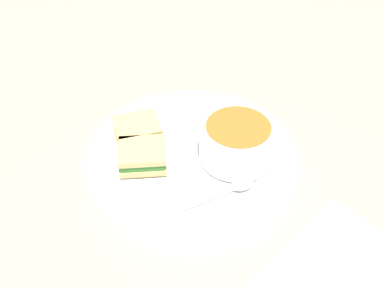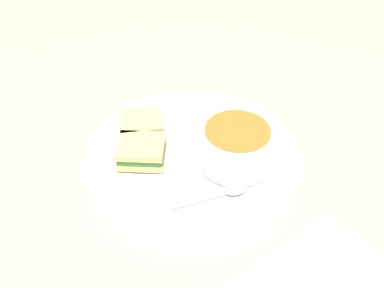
{
  "view_description": "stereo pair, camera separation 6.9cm",
  "coord_description": "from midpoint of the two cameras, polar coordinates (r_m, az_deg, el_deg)",
  "views": [
    {
      "loc": [
        -0.4,
        -0.32,
        0.5
      ],
      "look_at": [
        0.0,
        0.0,
        0.04
      ],
      "focal_mm": 42.0,
      "sensor_mm": 36.0,
      "label": 1
    },
    {
      "loc": [
        -0.35,
        -0.38,
        0.5
      ],
      "look_at": [
        0.0,
        0.0,
        0.04
      ],
      "focal_mm": 42.0,
      "sensor_mm": 36.0,
      "label": 2
    }
  ],
  "objects": [
    {
      "name": "sandwich_half_near",
      "position": [
        0.73,
        -9.68,
        1.61
      ],
      "size": [
        0.09,
        0.09,
        0.03
      ],
      "rotation": [
        0.0,
        0.0,
        2.54
      ],
      "color": "tan",
      "rests_on": "plate"
    },
    {
      "name": "ground_plane",
      "position": [
        0.72,
        -2.76,
        -2.31
      ],
      "size": [
        2.4,
        2.4,
        0.0
      ],
      "primitive_type": "plane",
      "color": "#D1B27F"
    },
    {
      "name": "sandwich_half_far",
      "position": [
        0.68,
        -9.21,
        -1.62
      ],
      "size": [
        0.09,
        0.09,
        0.03
      ],
      "rotation": [
        0.0,
        0.0,
        2.34
      ],
      "color": "tan",
      "rests_on": "plate"
    },
    {
      "name": "spoon",
      "position": [
        0.64,
        2.68,
        -5.53
      ],
      "size": [
        0.11,
        0.06,
        0.01
      ],
      "rotation": [
        0.0,
        0.0,
        5.87
      ],
      "color": "silver",
      "rests_on": "plate"
    },
    {
      "name": "plate",
      "position": [
        0.71,
        -2.79,
        -1.69
      ],
      "size": [
        0.34,
        0.34,
        0.02
      ],
      "color": "white",
      "rests_on": "ground_plane"
    },
    {
      "name": "soup_bowl",
      "position": [
        0.67,
        2.85,
        0.22
      ],
      "size": [
        0.11,
        0.11,
        0.06
      ],
      "color": "white",
      "rests_on": "plate"
    }
  ]
}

